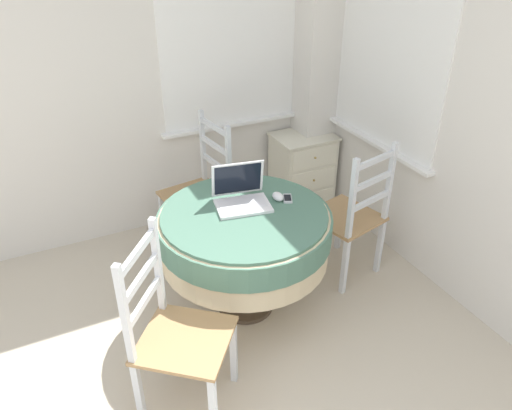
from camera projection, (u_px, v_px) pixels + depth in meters
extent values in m
cube|color=silver|center=(29.00, 83.00, 3.26)|extent=(4.51, 0.06, 2.55)
cube|color=white|center=(229.00, 30.00, 3.66)|extent=(1.10, 0.01, 1.42)
cube|color=white|center=(233.00, 124.00, 4.01)|extent=(1.18, 0.07, 0.02)
cube|color=white|center=(391.00, 42.00, 3.34)|extent=(0.01, 1.10, 1.42)
cube|color=white|center=(375.00, 142.00, 3.69)|extent=(0.07, 1.18, 0.02)
cube|color=silver|center=(317.00, 54.00, 3.93)|extent=(0.28, 0.28, 2.55)
cylinder|color=#4C3D2D|center=(246.00, 304.00, 3.29)|extent=(0.36, 0.36, 0.03)
cylinder|color=#4C3D2D|center=(245.00, 261.00, 3.11)|extent=(0.11, 0.11, 0.67)
cylinder|color=beige|center=(245.00, 236.00, 3.01)|extent=(1.02, 1.02, 0.30)
cylinder|color=#4C7560|center=(244.00, 226.00, 2.98)|extent=(1.04, 1.04, 0.15)
cylinder|color=#4C7560|center=(244.00, 214.00, 2.93)|extent=(0.99, 0.99, 0.02)
cube|color=white|center=(243.00, 206.00, 2.98)|extent=(0.35, 0.28, 0.02)
cube|color=silver|center=(242.00, 203.00, 2.98)|extent=(0.30, 0.18, 0.00)
cube|color=white|center=(238.00, 179.00, 3.02)|extent=(0.32, 0.10, 0.22)
cube|color=black|center=(238.00, 179.00, 3.02)|extent=(0.29, 0.08, 0.19)
ellipsoid|color=white|center=(278.00, 197.00, 3.04)|extent=(0.06, 0.09, 0.05)
cube|color=#B2B7BC|center=(288.00, 198.00, 3.06)|extent=(0.09, 0.12, 0.01)
cube|color=black|center=(288.00, 198.00, 3.06)|extent=(0.07, 0.09, 0.00)
cube|color=#A87F51|center=(195.00, 196.00, 3.66)|extent=(0.49, 0.48, 0.02)
cube|color=silver|center=(163.00, 219.00, 3.81)|extent=(0.04, 0.04, 0.43)
cube|color=silver|center=(186.00, 241.00, 3.55)|extent=(0.04, 0.04, 0.43)
cube|color=silver|center=(206.00, 205.00, 4.00)|extent=(0.04, 0.04, 0.43)
cube|color=silver|center=(231.00, 225.00, 3.74)|extent=(0.04, 0.04, 0.43)
cube|color=silver|center=(203.00, 146.00, 3.74)|extent=(0.04, 0.04, 0.55)
cube|color=silver|center=(229.00, 163.00, 3.48)|extent=(0.04, 0.04, 0.55)
cube|color=silver|center=(214.00, 127.00, 3.50)|extent=(0.08, 0.37, 0.04)
cube|color=silver|center=(215.00, 146.00, 3.57)|extent=(0.08, 0.37, 0.04)
cube|color=silver|center=(216.00, 164.00, 3.65)|extent=(0.08, 0.37, 0.04)
cube|color=#A87F51|center=(345.00, 217.00, 3.41)|extent=(0.51, 0.52, 0.02)
cube|color=silver|center=(339.00, 224.00, 3.76)|extent=(0.04, 0.04, 0.43)
cube|color=silver|center=(304.00, 241.00, 3.55)|extent=(0.04, 0.04, 0.43)
cube|color=silver|center=(380.00, 246.00, 3.50)|extent=(0.04, 0.04, 0.43)
cube|color=silver|center=(345.00, 267.00, 3.30)|extent=(0.04, 0.04, 0.43)
cube|color=silver|center=(390.00, 182.00, 3.24)|extent=(0.04, 0.04, 0.55)
cube|color=silver|center=(352.00, 200.00, 3.04)|extent=(0.04, 0.04, 0.55)
cube|color=silver|center=(376.00, 160.00, 3.03)|extent=(0.36, 0.11, 0.04)
cube|color=silver|center=(373.00, 181.00, 3.11)|extent=(0.36, 0.11, 0.04)
cube|color=silver|center=(370.00, 201.00, 3.18)|extent=(0.36, 0.11, 0.04)
cube|color=#A87F51|center=(185.00, 340.00, 2.44)|extent=(0.60, 0.60, 0.02)
cube|color=silver|center=(213.00, 409.00, 2.36)|extent=(0.05, 0.05, 0.43)
cube|color=silver|center=(234.00, 351.00, 2.67)|extent=(0.05, 0.05, 0.43)
cube|color=silver|center=(139.00, 394.00, 2.43)|extent=(0.05, 0.05, 0.43)
cube|color=silver|center=(167.00, 340.00, 2.74)|extent=(0.05, 0.05, 0.43)
cube|color=silver|center=(125.00, 316.00, 2.17)|extent=(0.05, 0.05, 0.55)
cube|color=silver|center=(158.00, 265.00, 2.48)|extent=(0.05, 0.05, 0.55)
cube|color=silver|center=(137.00, 252.00, 2.22)|extent=(0.25, 0.30, 0.04)
cube|color=silver|center=(141.00, 278.00, 2.29)|extent=(0.25, 0.30, 0.04)
cube|color=silver|center=(144.00, 301.00, 2.37)|extent=(0.25, 0.30, 0.04)
cube|color=silver|center=(302.00, 171.00, 4.30)|extent=(0.47, 0.37, 0.62)
cube|color=silver|center=(304.00, 136.00, 4.14)|extent=(0.50, 0.39, 0.02)
cube|color=white|center=(315.00, 157.00, 4.05)|extent=(0.41, 0.01, 0.18)
sphere|color=olive|center=(315.00, 158.00, 4.05)|extent=(0.02, 0.02, 0.02)
cube|color=white|center=(313.00, 180.00, 4.16)|extent=(0.41, 0.01, 0.18)
sphere|color=olive|center=(314.00, 180.00, 4.15)|extent=(0.02, 0.02, 0.02)
cube|color=white|center=(312.00, 201.00, 4.27)|extent=(0.41, 0.01, 0.18)
sphere|color=olive|center=(312.00, 202.00, 4.26)|extent=(0.02, 0.02, 0.02)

